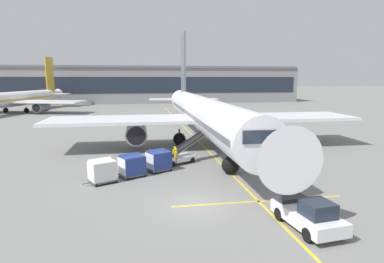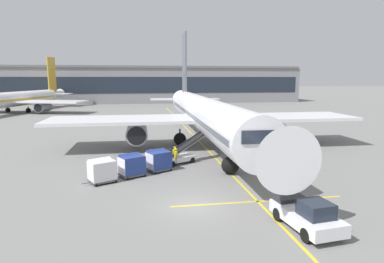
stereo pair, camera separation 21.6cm
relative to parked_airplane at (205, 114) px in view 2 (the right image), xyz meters
name	(u,v)px [view 2 (the right image)]	position (x,y,z in m)	size (l,w,h in m)	color
ground_plane	(193,206)	(-4.52, -18.70, -3.91)	(600.00, 600.00, 0.00)	slate
parked_airplane	(205,114)	(0.00, 0.00, 0.00)	(36.91, 47.30, 15.92)	white
belt_loader	(180,154)	(-3.98, -7.55, -3.05)	(5.25, 3.73, 2.96)	silver
baggage_cart_lead	(158,160)	(-6.25, -10.00, -2.91)	(2.78, 2.34, 1.91)	#515156
baggage_cart_second	(132,165)	(-8.59, -11.34, -2.91)	(2.78, 2.34, 1.91)	#515156
baggage_cart_third	(102,170)	(-10.88, -12.64, -2.91)	(2.78, 2.34, 1.91)	#515156
pushback_tug	(307,215)	(1.11, -22.99, -3.08)	(2.62, 4.62, 1.83)	silver
ground_crew_by_loader	(176,156)	(-4.51, -8.65, -2.91)	(0.35, 0.55, 1.74)	black
ground_crew_by_carts	(175,154)	(-4.51, -7.89, -2.91)	(0.51, 0.39, 1.74)	black
ground_crew_marshaller	(157,157)	(-6.31, -8.97, -2.91)	(0.55, 0.34, 1.74)	#333847
ground_crew_wingwalker	(153,159)	(-6.69, -9.60, -2.91)	(0.39, 0.52, 1.74)	black
safety_cone_engine_keepout	(150,152)	(-6.72, -3.74, -3.53)	(0.69, 0.69, 0.78)	black
safety_cone_wingtip	(162,151)	(-5.40, -3.23, -3.62)	(0.53, 0.53, 0.61)	black
apron_guidance_line_lead_in	(205,148)	(-0.09, -0.85, -3.91)	(0.20, 110.00, 0.01)	yellow
apron_guidance_line_stop_bar	(259,201)	(-0.01, -18.59, -3.91)	(12.00, 0.20, 0.01)	yellow
terminal_building	(153,85)	(-2.63, 76.16, 2.14)	(100.07, 14.44, 12.20)	gray
distant_airplane	(15,99)	(-36.89, 45.75, -0.68)	(34.26, 42.38, 14.19)	white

